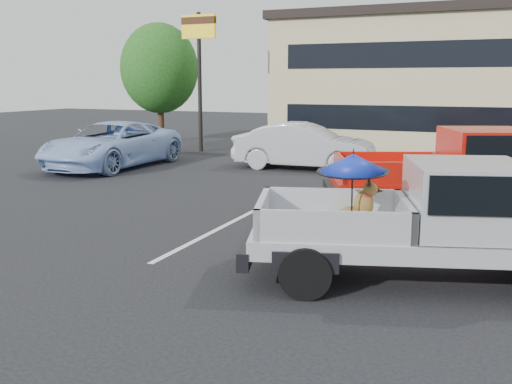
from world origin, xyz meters
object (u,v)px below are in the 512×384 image
motel_sign (199,44)px  silver_sedan (304,146)px  blue_suv (112,145)px  tree_left (159,69)px  silver_pickup (449,216)px  red_pickup (477,169)px

motel_sign → silver_sedan: (5.92, -3.12, -3.83)m
blue_suv → motel_sign: bearing=83.7°
motel_sign → silver_sedan: bearing=-27.8°
tree_left → blue_suv: size_ratio=1.02×
silver_sedan → blue_suv: bearing=105.4°
tree_left → silver_pickup: 22.88m
silver_pickup → blue_suv: (-12.34, 7.89, -0.23)m
red_pickup → blue_suv: size_ratio=1.09×
silver_pickup → red_pickup: 5.01m
tree_left → silver_pickup: size_ratio=1.00×
red_pickup → motel_sign: bearing=123.0°
silver_pickup → silver_sedan: silver_pickup is taller
silver_sedan → silver_pickup: bearing=-155.2°
motel_sign → silver_pickup: bearing=-48.8°
motel_sign → silver_pickup: (11.72, -13.40, -3.60)m
red_pickup → silver_sedan: bearing=116.8°
silver_sedan → blue_suv: size_ratio=0.84×
silver_pickup → silver_sedan: 11.81m
motel_sign → red_pickup: bearing=-35.2°
silver_pickup → red_pickup: size_ratio=0.94×
blue_suv → silver_pickup: bearing=-32.4°
silver_pickup → blue_suv: bearing=129.9°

